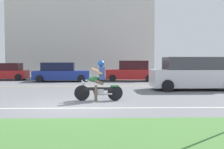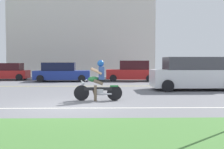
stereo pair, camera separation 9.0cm
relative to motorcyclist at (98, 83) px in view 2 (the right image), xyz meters
The scene contains 11 objects.
ground 2.03m from the motorcyclist, 124.81° to the left, with size 56.00×30.00×0.04m, color slate.
grass_median 5.69m from the motorcyclist, 101.03° to the right, with size 56.00×3.80×0.06m, color #477A38.
lane_line_near 2.20m from the motorcyclist, 121.25° to the right, with size 50.40×0.12×0.01m, color silver.
lane_line_far 6.48m from the motorcyclist, 99.65° to the left, with size 50.40×0.12×0.01m, color yellow.
motorcyclist is the anchor object (origin of this frame).
suv_nearby 6.62m from the motorcyclist, 37.03° to the left, with size 4.93×2.20×1.85m.
parked_car_0 14.84m from the motorcyclist, 123.90° to the left, with size 3.66×1.91×1.47m.
parked_car_1 11.13m from the motorcyclist, 107.43° to the left, with size 4.51×1.98×1.53m.
parked_car_2 11.25m from the motorcyclist, 77.47° to the left, with size 4.14×2.09×1.68m.
parked_car_3 12.40m from the motorcyclist, 50.63° to the left, with size 3.79×2.04×1.69m.
building_far 20.03m from the motorcyclist, 96.96° to the left, with size 15.93×4.00×8.60m, color beige.
Camera 2 is at (1.41, -9.28, 1.59)m, focal length 42.21 mm.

